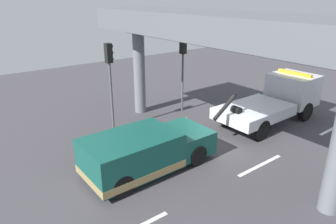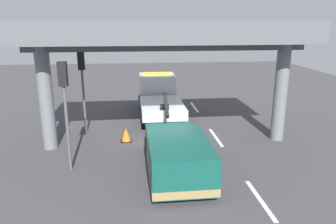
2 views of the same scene
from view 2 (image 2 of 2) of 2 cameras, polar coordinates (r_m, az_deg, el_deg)
ground_plane at (r=16.41m, az=-0.26°, el=-4.96°), size 60.00×40.00×0.10m
lane_stripe_west at (r=11.66m, az=15.86°, el=-14.55°), size 2.60×0.16×0.01m
lane_stripe_mid at (r=16.82m, az=8.39°, el=-4.42°), size 2.60×0.16×0.01m
lane_stripe_east at (r=22.41m, az=4.64°, el=0.86°), size 2.60×0.16×0.01m
tow_truck_white at (r=20.47m, az=-1.61°, el=2.92°), size 7.26×2.45×2.46m
towed_van_green at (r=12.56m, az=1.53°, el=-7.64°), size 5.21×2.25×1.58m
overpass_structure at (r=14.84m, az=-0.08°, el=12.94°), size 3.60×13.02×5.76m
traffic_light_near at (r=12.83m, az=-17.70°, el=3.21°), size 0.39×0.32×4.31m
traffic_light_far at (r=17.19m, az=-14.82°, el=6.35°), size 0.39×0.32×4.25m
traffic_cone_orange at (r=16.20m, az=-7.36°, el=-4.02°), size 0.55×0.55×0.66m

